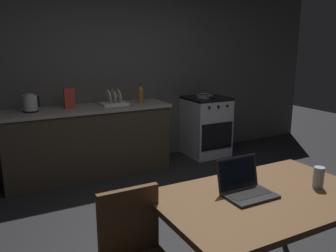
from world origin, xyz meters
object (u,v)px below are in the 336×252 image
object	(u,v)px
electric_kettle	(30,103)
drinking_glass	(318,177)
dish_rack	(114,101)
stove_oven	(206,126)
cereal_box	(69,98)
dining_table	(264,205)
bottle	(141,94)
frying_pan	(205,96)
laptop	(246,188)

from	to	relation	value
electric_kettle	drinking_glass	world-z (taller)	electric_kettle
dish_rack	electric_kettle	bearing A→B (deg)	-180.00
stove_oven	cereal_box	bearing A→B (deg)	179.37
dining_table	bottle	size ratio (longest dim) A/B	5.17
bottle	frying_pan	size ratio (longest dim) A/B	0.64
electric_kettle	drinking_glass	size ratio (longest dim) A/B	1.50
drinking_glass	cereal_box	size ratio (longest dim) A/B	0.57
bottle	frying_pan	world-z (taller)	bottle
drinking_glass	dining_table	bearing A→B (deg)	169.53
stove_oven	electric_kettle	bearing A→B (deg)	179.94
stove_oven	drinking_glass	xyz separation A→B (m)	(-1.05, -2.89, 0.37)
bottle	cereal_box	size ratio (longest dim) A/B	1.06
stove_oven	dining_table	distance (m)	3.18
frying_pan	dish_rack	world-z (taller)	dish_rack
drinking_glass	cereal_box	world-z (taller)	cereal_box
frying_pan	dish_rack	distance (m)	1.43
electric_kettle	bottle	distance (m)	1.41
laptop	dish_rack	size ratio (longest dim) A/B	0.94
cereal_box	dish_rack	distance (m)	0.58
electric_kettle	dish_rack	distance (m)	1.04
dining_table	cereal_box	xyz separation A→B (m)	(-0.60, 2.84, 0.35)
electric_kettle	dish_rack	xyz separation A→B (m)	(1.04, 0.00, -0.06)
stove_oven	bottle	world-z (taller)	bottle
cereal_box	dish_rack	xyz separation A→B (m)	(0.57, -0.02, -0.08)
dining_table	drinking_glass	size ratio (longest dim) A/B	9.61
dish_rack	stove_oven	bearing A→B (deg)	-0.10
dining_table	drinking_glass	xyz separation A→B (m)	(0.40, -0.07, 0.14)
stove_oven	dining_table	world-z (taller)	stove_oven
drinking_glass	dish_rack	size ratio (longest dim) A/B	0.43
dining_table	dish_rack	world-z (taller)	dish_rack
dish_rack	frying_pan	bearing A→B (deg)	-1.14
stove_oven	drinking_glass	size ratio (longest dim) A/B	6.24
frying_pan	dish_rack	xyz separation A→B (m)	(-1.43, 0.03, 0.02)
drinking_glass	dish_rack	bearing A→B (deg)	98.46
stove_oven	bottle	size ratio (longest dim) A/B	3.36
laptop	drinking_glass	world-z (taller)	laptop
frying_pan	dish_rack	size ratio (longest dim) A/B	1.25
stove_oven	dining_table	bearing A→B (deg)	-117.26
dining_table	dish_rack	bearing A→B (deg)	90.52
dining_table	frying_pan	distance (m)	3.13
drinking_glass	stove_oven	bearing A→B (deg)	70.10
cereal_box	bottle	bearing A→B (deg)	-4.26
dining_table	bottle	bearing A→B (deg)	82.93
cereal_box	stove_oven	bearing A→B (deg)	-0.63
bottle	cereal_box	bearing A→B (deg)	175.74
cereal_box	frying_pan	bearing A→B (deg)	-1.39
bottle	drinking_glass	bearing A→B (deg)	-88.77
laptop	bottle	distance (m)	2.75
electric_kettle	cereal_box	bearing A→B (deg)	2.46
laptop	cereal_box	size ratio (longest dim) A/B	1.25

